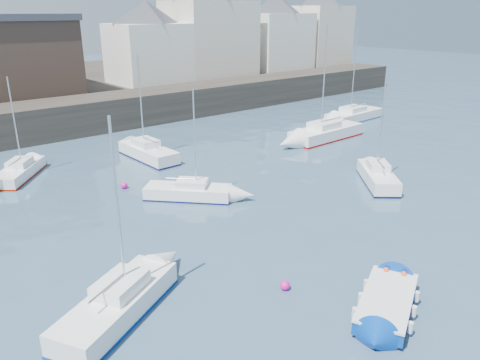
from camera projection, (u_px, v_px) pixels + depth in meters
water at (431, 294)px, 18.75m from camera, size 220.00×220.00×0.00m
quay_wall at (82, 115)px, 43.50m from camera, size 90.00×5.00×3.00m
land_strip at (23, 92)px, 56.52m from camera, size 90.00×32.00×2.80m
bldg_east_a at (209, 26)px, 58.08m from camera, size 13.36×13.36×11.80m
bldg_east_b at (275, 32)px, 64.66m from camera, size 11.88×11.88×9.95m
bldg_east_c at (319, 27)px, 69.90m from camera, size 11.14×11.14×10.95m
bldg_east_d at (148, 41)px, 52.80m from camera, size 11.14×11.14×8.95m
blue_dinghy at (387, 304)px, 17.38m from camera, size 4.43×3.29×0.78m
sailboat_a at (118, 304)px, 17.23m from camera, size 5.91×4.34×7.45m
sailboat_b at (189, 192)px, 28.10m from camera, size 4.75×4.91×6.66m
sailboat_c at (378, 176)px, 30.45m from camera, size 4.64×4.95×6.78m
sailboat_d at (326, 133)px, 41.04m from camera, size 7.58×2.58×9.60m
sailboat_f at (148, 152)px, 35.55m from camera, size 2.04×6.00×7.75m
sailboat_g at (354, 115)px, 48.23m from camera, size 7.31×2.59×9.15m
sailboat_h at (19, 171)px, 31.63m from camera, size 4.56×5.10×6.70m
buoy_near at (285, 289)px, 19.03m from camera, size 0.40×0.40×0.40m
buoy_mid at (365, 179)px, 31.39m from camera, size 0.35×0.35×0.35m
buoy_far at (124, 188)px, 29.82m from camera, size 0.43×0.43×0.43m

